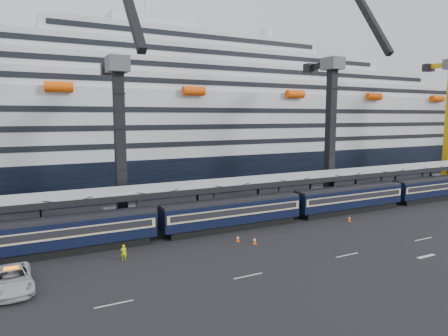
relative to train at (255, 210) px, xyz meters
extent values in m
plane|color=black|center=(4.65, -10.00, -2.20)|extent=(260.00, 260.00, 0.00)
cube|color=beige|center=(-21.35, -14.00, -2.19)|extent=(3.00, 0.15, 0.02)
cube|color=beige|center=(-9.35, -14.00, -2.19)|extent=(3.00, 0.15, 0.02)
cube|color=beige|center=(2.65, -14.00, -2.19)|extent=(3.00, 0.15, 0.02)
cube|color=beige|center=(14.65, -14.00, -2.19)|extent=(3.00, 0.15, 0.02)
cube|color=beige|center=(9.65, -18.00, -2.19)|extent=(2.50, 0.40, 0.02)
cube|color=black|center=(-23.35, 0.00, -1.75)|extent=(17.48, 2.40, 0.90)
cube|color=black|center=(-23.35, 0.00, 0.05)|extent=(19.00, 2.80, 2.70)
cube|color=beige|center=(-23.35, 0.00, 0.35)|extent=(18.62, 2.92, 1.05)
cube|color=black|center=(-23.35, 0.00, 0.40)|extent=(17.86, 2.98, 0.70)
cube|color=black|center=(-23.35, 0.00, 1.55)|extent=(19.00, 2.50, 0.35)
cube|color=black|center=(-3.35, 0.00, -1.75)|extent=(17.48, 2.40, 0.90)
cube|color=black|center=(-3.35, 0.00, 0.05)|extent=(19.00, 2.80, 2.70)
cube|color=beige|center=(-3.35, 0.00, 0.35)|extent=(18.62, 2.92, 1.05)
cube|color=black|center=(-3.35, 0.00, 0.40)|extent=(17.86, 2.98, 0.70)
cube|color=black|center=(-3.35, 0.00, 1.55)|extent=(19.00, 2.50, 0.35)
cube|color=black|center=(16.65, 0.00, -1.75)|extent=(17.48, 2.40, 0.90)
cube|color=black|center=(16.65, 0.00, 0.05)|extent=(19.00, 2.80, 2.70)
cube|color=beige|center=(16.65, 0.00, 0.35)|extent=(18.62, 2.92, 1.05)
cube|color=black|center=(16.65, 0.00, 0.40)|extent=(17.86, 2.98, 0.70)
cube|color=black|center=(16.65, 0.00, 1.55)|extent=(19.00, 2.50, 0.35)
cube|color=black|center=(36.65, 0.00, -1.75)|extent=(17.48, 2.40, 0.90)
cube|color=black|center=(36.65, 0.00, 0.05)|extent=(19.00, 2.80, 2.70)
cube|color=beige|center=(36.65, 0.00, 0.35)|extent=(18.62, 2.92, 1.05)
cube|color=black|center=(36.65, 0.00, 0.40)|extent=(17.86, 2.98, 0.70)
cube|color=black|center=(36.65, 0.00, 1.55)|extent=(19.00, 2.50, 0.35)
cube|color=#9FA2A8|center=(4.65, 4.00, 3.20)|extent=(130.00, 6.00, 0.25)
cube|color=black|center=(4.65, 1.00, 2.90)|extent=(130.00, 0.25, 0.70)
cube|color=black|center=(4.65, 7.00, 2.90)|extent=(130.00, 0.25, 0.70)
cube|color=black|center=(-25.35, 1.20, 0.50)|extent=(0.25, 0.25, 5.40)
cube|color=black|center=(-25.35, 6.80, 0.50)|extent=(0.25, 0.25, 5.40)
cube|color=black|center=(-15.35, 1.20, 0.50)|extent=(0.25, 0.25, 5.40)
cube|color=black|center=(-15.35, 6.80, 0.50)|extent=(0.25, 0.25, 5.40)
cube|color=black|center=(-5.35, 1.20, 0.50)|extent=(0.25, 0.25, 5.40)
cube|color=black|center=(-5.35, 6.80, 0.50)|extent=(0.25, 0.25, 5.40)
cube|color=black|center=(4.65, 1.20, 0.50)|extent=(0.25, 0.25, 5.40)
cube|color=black|center=(4.65, 6.80, 0.50)|extent=(0.25, 0.25, 5.40)
cube|color=black|center=(14.65, 1.20, 0.50)|extent=(0.25, 0.25, 5.40)
cube|color=black|center=(14.65, 6.80, 0.50)|extent=(0.25, 0.25, 5.40)
cube|color=black|center=(24.65, 1.20, 0.50)|extent=(0.25, 0.25, 5.40)
cube|color=black|center=(24.65, 6.80, 0.50)|extent=(0.25, 0.25, 5.40)
cube|color=black|center=(34.65, 1.20, 0.50)|extent=(0.25, 0.25, 5.40)
cube|color=black|center=(34.65, 6.80, 0.50)|extent=(0.25, 0.25, 5.40)
cube|color=black|center=(44.65, 6.80, 0.50)|extent=(0.25, 0.25, 5.40)
cube|color=black|center=(4.65, 36.00, 1.30)|extent=(200.00, 28.00, 7.00)
cube|color=silver|center=(4.65, 36.00, 10.80)|extent=(190.00, 26.88, 12.00)
cube|color=silver|center=(4.65, 36.00, 18.30)|extent=(160.00, 24.64, 3.00)
cube|color=black|center=(4.65, 23.63, 18.30)|extent=(153.60, 0.12, 0.90)
cube|color=silver|center=(4.65, 36.00, 21.30)|extent=(124.00, 21.84, 3.00)
cube|color=black|center=(4.65, 25.03, 21.30)|extent=(119.04, 0.12, 0.90)
cube|color=silver|center=(4.65, 36.00, 24.30)|extent=(90.00, 19.04, 3.00)
cube|color=black|center=(4.65, 26.43, 24.30)|extent=(86.40, 0.12, 0.90)
cube|color=silver|center=(4.65, 36.00, 27.30)|extent=(56.00, 16.24, 3.00)
cube|color=black|center=(4.65, 27.83, 27.30)|extent=(53.76, 0.12, 0.90)
cube|color=silver|center=(-3.35, 36.00, 29.80)|extent=(16.00, 12.00, 2.50)
cylinder|color=silver|center=(24.65, 36.00, 30.30)|extent=(2.80, 2.80, 3.00)
cylinder|color=#FF5408|center=(-21.35, 21.96, 16.60)|extent=(4.00, 1.60, 1.60)
cylinder|color=#FF5408|center=(0.65, 21.96, 16.60)|extent=(4.00, 1.60, 1.60)
cylinder|color=#FF5408|center=(22.65, 21.96, 16.60)|extent=(4.00, 1.60, 1.60)
cylinder|color=#FF5408|center=(44.65, 21.96, 16.60)|extent=(4.00, 1.60, 1.60)
cylinder|color=#FF5408|center=(66.65, 21.96, 16.60)|extent=(4.00, 1.60, 1.60)
cube|color=#4C4F54|center=(-15.35, 9.00, -1.20)|extent=(4.50, 4.50, 2.00)
cube|color=black|center=(-15.35, 9.00, 8.80)|extent=(1.30, 1.30, 18.00)
cube|color=#4C4F54|center=(-15.35, 9.00, 18.80)|extent=(2.60, 3.20, 2.00)
cube|color=black|center=(-15.35, 11.52, 18.80)|extent=(0.90, 5.04, 0.90)
cube|color=black|center=(-15.35, 14.04, 18.60)|extent=(2.20, 1.60, 1.60)
cube|color=#4C4F54|center=(19.65, 8.00, -1.20)|extent=(4.50, 4.50, 2.00)
cube|color=black|center=(19.65, 8.00, 9.80)|extent=(1.30, 1.30, 20.00)
cube|color=#4C4F54|center=(19.65, 8.00, 20.80)|extent=(2.60, 3.20, 2.00)
cube|color=black|center=(19.65, 2.26, 28.99)|extent=(0.90, 12.21, 16.90)
cube|color=black|center=(19.65, 10.80, 20.80)|extent=(0.90, 5.60, 0.90)
cube|color=black|center=(19.65, 13.60, 20.60)|extent=(2.20, 1.60, 1.60)
cube|color=#4C4F54|center=(52.65, 9.00, -1.20)|extent=(4.50, 4.50, 2.00)
cube|color=#E1A50D|center=(52.65, 11.80, 22.80)|extent=(0.90, 5.60, 0.90)
cube|color=black|center=(52.65, 14.60, 22.60)|extent=(2.20, 1.60, 1.60)
imported|color=#AFB1B7|center=(-28.32, -7.63, -1.27)|extent=(3.45, 6.85, 1.86)
imported|color=#C5EE0C|center=(-18.43, -4.85, -1.39)|extent=(0.65, 0.49, 1.63)
cube|color=#FF5408|center=(-4.00, -6.40, -2.18)|extent=(0.43, 0.43, 0.05)
cone|color=#FF5408|center=(-4.00, -6.40, -1.75)|extent=(0.36, 0.36, 0.82)
cylinder|color=white|center=(-4.00, -6.40, -1.75)|extent=(0.31, 0.31, 0.14)
cube|color=#FF5408|center=(-5.29, -4.80, -2.18)|extent=(0.41, 0.41, 0.04)
cone|color=#FF5408|center=(-5.29, -4.80, -1.77)|extent=(0.35, 0.35, 0.78)
cylinder|color=white|center=(-5.29, -4.80, -1.77)|extent=(0.29, 0.29, 0.13)
cube|color=#FF5408|center=(12.77, -3.97, -2.18)|extent=(0.40, 0.40, 0.04)
cone|color=#FF5408|center=(12.77, -3.97, -1.78)|extent=(0.34, 0.34, 0.76)
cylinder|color=white|center=(12.77, -3.97, -1.78)|extent=(0.29, 0.29, 0.13)
camera|label=1|loc=(-27.07, -43.77, 12.15)|focal=32.00mm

